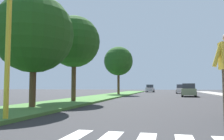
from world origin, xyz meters
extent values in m
plane|color=#2D2D30|center=(0.00, 30.00, 0.00)|extent=(140.00, 140.00, 0.00)
cube|color=silver|center=(-2.25, 7.89, 0.00)|extent=(0.45, 2.20, 0.01)
cube|color=#477A38|center=(-7.17, 28.00, 0.07)|extent=(4.04, 64.00, 0.15)
cylinder|color=#4C3823|center=(-7.20, 13.94, 1.54)|extent=(0.36, 0.36, 2.78)
sphere|color=#1E4C19|center=(-7.20, 13.94, 4.27)|extent=(4.47, 4.47, 4.47)
cylinder|color=#4C3823|center=(-7.07, 19.39, 1.89)|extent=(0.36, 0.36, 3.47)
sphere|color=#1E4C19|center=(-7.07, 19.39, 4.86)|extent=(4.13, 4.13, 4.13)
cylinder|color=#4C3823|center=(-6.88, 35.89, 1.97)|extent=(0.36, 0.36, 3.65)
sphere|color=#1E4C19|center=(-6.88, 35.89, 5.10)|extent=(4.35, 4.35, 4.35)
cylinder|color=gold|center=(-5.46, 9.60, 3.15)|extent=(0.18, 0.18, 6.00)
cylinder|color=gold|center=(1.19, 8.17, 1.99)|extent=(0.28, 0.14, 0.58)
cube|color=gray|center=(2.84, 33.01, 0.62)|extent=(2.07, 4.31, 0.79)
cube|color=#2D333D|center=(2.86, 33.21, 1.33)|extent=(1.66, 2.01, 0.65)
cylinder|color=black|center=(3.47, 31.31, 0.32)|extent=(0.28, 0.66, 0.64)
cylinder|color=black|center=(1.93, 31.44, 0.32)|extent=(0.28, 0.66, 0.64)
cylinder|color=black|center=(3.76, 34.57, 0.32)|extent=(0.28, 0.66, 0.64)
cylinder|color=black|center=(2.22, 34.71, 0.32)|extent=(0.28, 0.66, 0.64)
cube|color=silver|center=(2.75, 46.11, 0.62)|extent=(1.97, 4.31, 0.79)
cube|color=#2D333D|center=(2.75, 46.32, 1.34)|extent=(1.67, 1.96, 0.65)
cylinder|color=black|center=(3.53, 44.41, 0.32)|extent=(0.24, 0.65, 0.64)
cylinder|color=black|center=(1.86, 44.46, 0.32)|extent=(0.24, 0.65, 0.64)
cylinder|color=black|center=(3.63, 47.76, 0.32)|extent=(0.24, 0.65, 0.64)
cylinder|color=black|center=(1.96, 47.81, 0.32)|extent=(0.24, 0.65, 0.64)
cube|color=#B7B7BC|center=(-3.54, 55.66, 0.63)|extent=(1.75, 4.51, 0.82)
cube|color=#2D333D|center=(-3.54, 55.44, 1.37)|extent=(1.52, 2.04, 0.67)
cylinder|color=black|center=(-4.29, 57.47, 0.32)|extent=(0.23, 0.64, 0.64)
cylinder|color=black|center=(-2.75, 57.45, 0.32)|extent=(0.23, 0.64, 0.64)
cylinder|color=black|center=(-4.33, 53.87, 0.32)|extent=(0.23, 0.64, 0.64)
cylinder|color=black|center=(-2.79, 53.86, 0.32)|extent=(0.23, 0.64, 0.64)
camera|label=1|loc=(0.03, 2.66, 1.26)|focal=36.35mm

